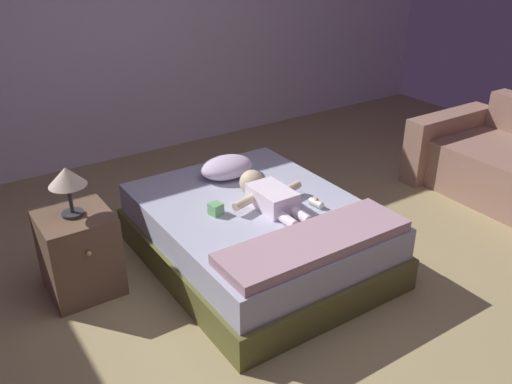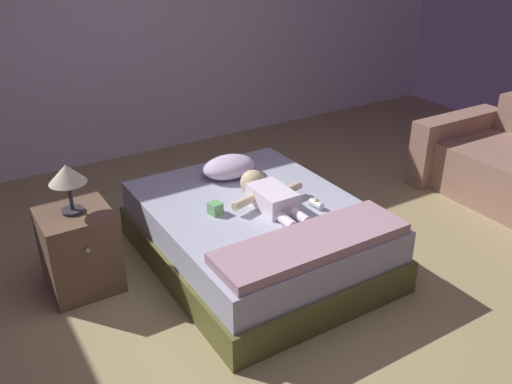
% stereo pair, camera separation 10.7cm
% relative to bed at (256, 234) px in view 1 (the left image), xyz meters
% --- Properties ---
extents(ground_plane, '(8.00, 8.00, 0.00)m').
position_rel_bed_xyz_m(ground_plane, '(-0.09, -0.65, -0.21)').
color(ground_plane, tan).
extents(wall_behind_bed, '(8.00, 0.12, 2.57)m').
position_rel_bed_xyz_m(wall_behind_bed, '(-0.09, 2.35, 1.07)').
color(wall_behind_bed, silver).
rests_on(wall_behind_bed, ground_plane).
extents(bed, '(1.34, 1.70, 0.43)m').
position_rel_bed_xyz_m(bed, '(0.00, 0.00, 0.00)').
color(bed, brown).
rests_on(bed, ground_plane).
extents(pillow, '(0.40, 0.30, 0.16)m').
position_rel_bed_xyz_m(pillow, '(0.07, 0.50, 0.30)').
color(pillow, silver).
rests_on(pillow, bed).
extents(baby, '(0.56, 0.65, 0.18)m').
position_rel_bed_xyz_m(baby, '(0.07, -0.02, 0.29)').
color(baby, white).
rests_on(baby, bed).
extents(toothbrush, '(0.05, 0.12, 0.02)m').
position_rel_bed_xyz_m(toothbrush, '(0.31, 0.11, 0.23)').
color(toothbrush, blue).
rests_on(toothbrush, bed).
extents(nightstand, '(0.43, 0.46, 0.54)m').
position_rel_bed_xyz_m(nightstand, '(-1.10, 0.34, 0.06)').
color(nightstand, brown).
rests_on(nightstand, ground_plane).
extents(lamp, '(0.22, 0.22, 0.32)m').
position_rel_bed_xyz_m(lamp, '(-1.10, 0.34, 0.57)').
color(lamp, '#333338').
rests_on(lamp, nightstand).
extents(blanket, '(1.21, 0.37, 0.07)m').
position_rel_bed_xyz_m(blanket, '(0.00, -0.62, 0.26)').
color(blanket, '#AC8794').
rests_on(blanket, bed).
extents(toy_block, '(0.09, 0.09, 0.08)m').
position_rel_bed_xyz_m(toy_block, '(-0.28, 0.04, 0.26)').
color(toy_block, '#72BC6F').
rests_on(toy_block, bed).
extents(baby_bottle, '(0.06, 0.11, 0.07)m').
position_rel_bed_xyz_m(baby_bottle, '(0.32, -0.23, 0.25)').
color(baby_bottle, white).
rests_on(baby_bottle, bed).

